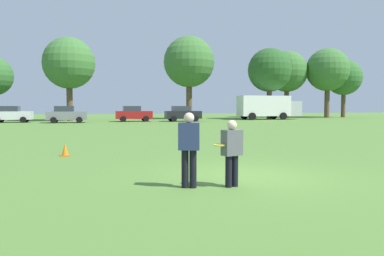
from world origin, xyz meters
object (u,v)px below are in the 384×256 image
(parked_car_mid_right, at_px, (133,114))
(parked_car_center, at_px, (66,114))
(traffic_cone, at_px, (65,150))
(parked_car_mid_left, at_px, (11,114))
(parked_car_near_right, at_px, (183,114))
(player_thrower, at_px, (189,145))
(player_defender, at_px, (232,150))
(frisbee, at_px, (220,145))
(box_truck, at_px, (268,106))

(parked_car_mid_right, bearing_deg, parked_car_center, -169.43)
(traffic_cone, height_order, parked_car_mid_left, parked_car_mid_left)
(parked_car_center, xyz_separation_m, parked_car_near_right, (13.08, 0.29, 0.00))
(parked_car_near_right, bearing_deg, parked_car_mid_right, 169.08)
(player_thrower, distance_m, parked_car_mid_right, 36.31)
(parked_car_mid_left, bearing_deg, player_thrower, -74.48)
(player_defender, relative_size, frisbee, 5.59)
(traffic_cone, relative_size, parked_car_mid_left, 0.11)
(frisbee, height_order, box_truck, box_truck)
(player_defender, distance_m, parked_car_mid_left, 38.91)
(traffic_cone, relative_size, parked_car_center, 0.11)
(traffic_cone, distance_m, parked_car_near_right, 31.00)
(parked_car_center, bearing_deg, player_thrower, -82.80)
(box_truck, bearing_deg, parked_car_mid_left, -178.52)
(frisbee, bearing_deg, parked_car_mid_left, 106.38)
(player_thrower, relative_size, parked_car_mid_right, 0.40)
(traffic_cone, bearing_deg, frisbee, -60.88)
(player_thrower, height_order, player_defender, player_thrower)
(traffic_cone, bearing_deg, parked_car_center, 92.82)
(player_thrower, distance_m, box_truck, 43.45)
(parked_car_center, relative_size, box_truck, 0.50)
(parked_car_mid_left, xyz_separation_m, parked_car_mid_right, (13.30, -0.89, 0.00))
(player_defender, distance_m, box_truck, 43.13)
(player_defender, relative_size, box_truck, 0.18)
(parked_car_mid_left, distance_m, parked_car_near_right, 19.08)
(player_defender, distance_m, parked_car_mid_right, 36.41)
(parked_car_center, bearing_deg, frisbee, -81.77)
(box_truck, bearing_deg, player_defender, -118.06)
(parked_car_near_right, bearing_deg, player_defender, -102.35)
(parked_car_mid_right, height_order, box_truck, box_truck)
(frisbee, xyz_separation_m, parked_car_mid_right, (2.34, 36.37, -0.05))
(player_defender, xyz_separation_m, parked_car_near_right, (7.72, 35.25, 0.07))
(traffic_cone, xyz_separation_m, parked_car_mid_right, (6.00, 29.80, 0.69))
(parked_car_mid_left, xyz_separation_m, parked_car_near_right, (18.98, -1.99, 0.00))
(parked_car_mid_right, distance_m, parked_car_near_right, 5.79)
(player_thrower, relative_size, traffic_cone, 3.53)
(parked_car_center, relative_size, parked_car_mid_right, 1.00)
(player_thrower, relative_size, player_defender, 1.11)
(player_thrower, xyz_separation_m, parked_car_mid_left, (-10.29, 37.08, -0.03))
(player_defender, xyz_separation_m, traffic_cone, (-3.96, 6.55, -0.62))
(box_truck, bearing_deg, traffic_cone, -127.58)
(player_defender, relative_size, parked_car_center, 0.36)
(frisbee, bearing_deg, player_defender, 3.73)
(parked_car_mid_left, bearing_deg, frisbee, -73.62)
(parked_car_center, distance_m, box_truck, 25.84)
(traffic_cone, bearing_deg, parked_car_mid_right, 78.61)
(player_defender, relative_size, parked_car_near_right, 0.36)
(player_defender, height_order, frisbee, player_defender)
(parked_car_near_right, bearing_deg, parked_car_mid_left, 174.02)
(parked_car_mid_left, distance_m, box_truck, 31.56)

